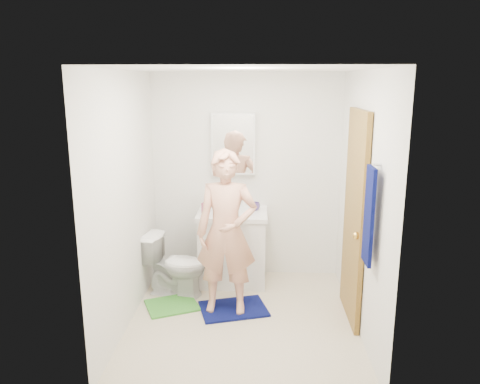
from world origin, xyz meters
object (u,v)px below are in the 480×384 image
Objects in this scene: vanity_cabinet at (233,249)px; soap_dispenser at (206,205)px; man at (227,233)px; medicine_cabinet at (233,144)px; towel at (369,216)px; toilet at (176,265)px; toothbrush_cup at (255,206)px.

vanity_cabinet is 0.61m from soap_dispenser.
soap_dispenser is 0.76m from man.
towel is at bearing -55.39° from medicine_cabinet.
man is (0.28, -0.69, -0.09)m from soap_dispenser.
soap_dispenser is 0.10× the size of man.
vanity_cabinet is at bearing -49.82° from toilet.
man is at bearing -108.43° from toothbrush_cup.
toothbrush_cup is 0.07× the size of man.
toilet is at bearing 148.57° from man.
vanity_cabinet is 0.70m from toilet.
vanity_cabinet is at bearing -90.00° from medicine_cabinet.
medicine_cabinet is at bearing 91.04° from man.
medicine_cabinet is at bearing 90.00° from vanity_cabinet.
medicine_cabinet is at bearing -36.26° from toilet.
vanity_cabinet is 0.56m from toothbrush_cup.
toothbrush_cup reaches higher than vanity_cabinet.
toilet is at bearing 147.49° from towel.
soap_dispenser is at bearing -34.84° from toilet.
man is at bearing 147.98° from towel.
towel is at bearing -112.01° from toilet.
toothbrush_cup is (0.25, -0.15, -0.70)m from medicine_cabinet.
medicine_cabinet is 0.78m from soap_dispenser.
soap_dispenser reaches higher than toilet.
man is (0.59, -0.39, 0.51)m from toilet.
vanity_cabinet is 1.18× the size of toilet.
man is (-0.27, -0.82, -0.05)m from toothbrush_cup.
towel is 1.18× the size of toilet.
man reaches higher than soap_dispenser.
towel reaches higher than soap_dispenser.
medicine_cabinet reaches higher than soap_dispenser.
man is (-1.20, 0.75, -0.40)m from towel.
soap_dispenser is 0.57m from toothbrush_cup.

